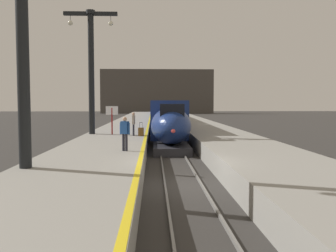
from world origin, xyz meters
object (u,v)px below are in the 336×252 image
at_px(station_column_near, 24,16).
at_px(passenger_near_edge, 133,122).
at_px(rolling_suitcase, 141,132).
at_px(departure_info_board, 112,114).
at_px(highspeed_train_main, 161,112).
at_px(station_column_mid, 91,60).
at_px(passenger_mid_platform, 125,131).

relative_size(station_column_near, passenger_near_edge, 5.26).
distance_m(rolling_suitcase, departure_info_board, 2.86).
bearing_deg(highspeed_train_main, station_column_mid, -100.76).
distance_m(station_column_mid, passenger_near_edge, 5.85).
height_order(highspeed_train_main, station_column_near, station_column_near).
xyz_separation_m(passenger_near_edge, rolling_suitcase, (0.54, -0.23, -0.69)).
bearing_deg(rolling_suitcase, highspeed_train_main, 86.33).
xyz_separation_m(station_column_mid, departure_info_board, (1.58, -0.51, -4.06)).
relative_size(highspeed_train_main, station_column_mid, 8.04).
bearing_deg(station_column_mid, departure_info_board, -18.05).
xyz_separation_m(passenger_mid_platform, departure_info_board, (-1.69, 9.43, 0.52)).
xyz_separation_m(station_column_near, passenger_near_edge, (3.18, 12.81, -4.47)).
bearing_deg(departure_info_board, passenger_near_edge, -34.49).
xyz_separation_m(station_column_near, departure_info_board, (1.52, 13.96, -3.96)).
relative_size(highspeed_train_main, station_column_near, 8.39).
distance_m(passenger_mid_platform, rolling_suitcase, 8.11).
bearing_deg(passenger_near_edge, station_column_mid, 152.92).
height_order(passenger_mid_platform, departure_info_board, departure_info_board).
relative_size(passenger_mid_platform, rolling_suitcase, 1.72).
relative_size(passenger_near_edge, rolling_suitcase, 1.72).
relative_size(highspeed_train_main, rolling_suitcase, 75.92).
relative_size(highspeed_train_main, passenger_near_edge, 44.12).
height_order(passenger_mid_platform, rolling_suitcase, passenger_mid_platform).
distance_m(station_column_near, departure_info_board, 14.59).
relative_size(station_column_mid, departure_info_board, 4.37).
relative_size(station_column_mid, rolling_suitcase, 9.44).
bearing_deg(passenger_mid_platform, rolling_suitcase, 86.35).
distance_m(passenger_near_edge, departure_info_board, 2.09).
xyz_separation_m(passenger_mid_platform, rolling_suitcase, (0.51, 8.06, -0.69)).
xyz_separation_m(passenger_near_edge, passenger_mid_platform, (0.03, -8.29, 0.00)).
xyz_separation_m(highspeed_train_main, passenger_mid_platform, (-2.63, -40.99, 0.06)).
distance_m(station_column_mid, rolling_suitcase, 6.75).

